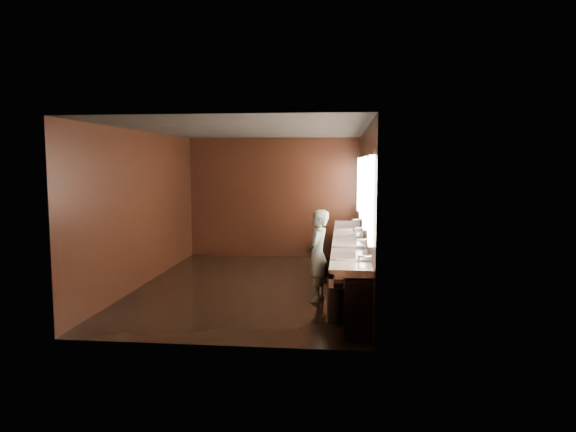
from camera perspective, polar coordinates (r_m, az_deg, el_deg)
The scene contains 10 objects.
floor at distance 9.37m, azimuth -4.04°, elevation -7.82°, with size 6.00×6.00×0.00m, color black.
ceiling at distance 9.11m, azimuth -4.17°, elevation 9.54°, with size 4.00×6.00×0.02m, color #2D2D2B.
wall_back at distance 12.09m, azimuth -1.60°, elevation 2.04°, with size 4.00×0.02×2.80m, color black.
wall_front at distance 6.22m, azimuth -8.96°, elevation -1.79°, with size 4.00×0.02×2.80m, color black.
wall_left at distance 9.69m, azimuth -15.83°, elevation 0.83°, with size 0.02×6.00×2.80m, color black.
wall_right at distance 9.00m, azimuth 8.53°, elevation 0.61°, with size 0.02×6.00×2.80m, color black.
sink_counter at distance 9.12m, azimuth 7.14°, elevation -5.04°, with size 0.55×5.40×1.01m.
mirror_band at distance 8.97m, azimuth 8.44°, elevation 2.84°, with size 0.06×5.03×1.15m.
person at distance 8.28m, azimuth 3.33°, elevation -4.41°, with size 0.54×0.35×1.48m, color #99D3E5.
trash_bin at distance 7.36m, azimuth 5.67°, elevation -9.67°, with size 0.32×0.32×0.50m, color black.
Camera 1 is at (1.60, -8.95, 2.23)m, focal length 32.00 mm.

